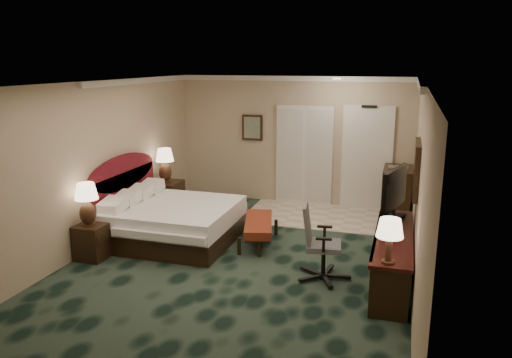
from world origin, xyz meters
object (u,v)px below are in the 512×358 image
(desk, at_px, (392,258))
(minibar, at_px, (396,193))
(lamp_far, at_px, (165,165))
(nightstand_near, at_px, (93,241))
(tv, at_px, (394,194))
(bed, at_px, (174,223))
(lamp_near, at_px, (87,204))
(desk_chair, at_px, (324,243))
(bed_bench, at_px, (259,232))
(nightstand_far, at_px, (167,198))

(desk, relative_size, minibar, 2.36)
(lamp_far, relative_size, minibar, 0.67)
(nightstand_near, bearing_deg, tv, 15.41)
(tv, xyz_separation_m, minibar, (0.00, 2.22, -0.57))
(nightstand_near, distance_m, minibar, 5.63)
(bed, xyz_separation_m, nightstand_near, (-0.87, -1.07, -0.04))
(lamp_near, relative_size, tv, 0.67)
(desk_chair, bearing_deg, lamp_near, 177.66)
(desk_chair, bearing_deg, desk, 4.63)
(bed_bench, xyz_separation_m, minibar, (2.15, 2.14, 0.29))
(desk, distance_m, tv, 1.04)
(bed, relative_size, nightstand_near, 3.66)
(nightstand_near, height_order, minibar, minibar)
(lamp_near, bearing_deg, desk_chair, 5.42)
(desk, height_order, desk_chair, desk_chair)
(nightstand_near, bearing_deg, desk, 6.18)
(bed, height_order, lamp_near, lamp_near)
(lamp_near, xyz_separation_m, tv, (4.46, 1.28, 0.19))
(nightstand_near, distance_m, desk_chair, 3.58)
(lamp_near, height_order, lamp_far, lamp_far)
(tv, distance_m, desk_chair, 1.40)
(bed_bench, xyz_separation_m, desk_chair, (1.26, -1.03, 0.33))
(nightstand_near, bearing_deg, nightstand_far, 88.98)
(desk, xyz_separation_m, desk_chair, (-0.93, -0.20, 0.20))
(desk_chair, bearing_deg, bed_bench, 133.03)
(nightstand_near, distance_m, desk, 4.51)
(lamp_far, bearing_deg, bed_bench, -26.31)
(lamp_near, height_order, tv, tv)
(tv, relative_size, desk_chair, 0.92)
(bed, height_order, bed_bench, bed)
(nightstand_far, bearing_deg, tv, -15.37)
(bed_bench, height_order, tv, tv)
(nightstand_far, distance_m, tv, 4.62)
(nightstand_far, height_order, desk_chair, desk_chair)
(nightstand_near, xyz_separation_m, desk, (4.48, 0.49, 0.07))
(nightstand_near, xyz_separation_m, nightstand_far, (0.04, 2.43, 0.05))
(desk_chair, xyz_separation_m, minibar, (0.89, 3.17, -0.04))
(nightstand_far, relative_size, lamp_near, 0.99)
(lamp_near, xyz_separation_m, bed_bench, (2.31, 1.37, -0.67))
(nightstand_near, height_order, lamp_near, lamp_near)
(minibar, bearing_deg, desk, -89.25)
(nightstand_far, height_order, minibar, minibar)
(lamp_far, bearing_deg, nightstand_near, -90.67)
(lamp_near, distance_m, desk, 4.56)
(bed_bench, relative_size, desk_chair, 1.16)
(minibar, bearing_deg, desk_chair, -105.70)
(nightstand_near, xyz_separation_m, tv, (4.44, 1.22, 0.80))
(bed, bearing_deg, minibar, 33.63)
(desk, distance_m, minibar, 2.97)
(bed_bench, relative_size, desk, 0.53)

